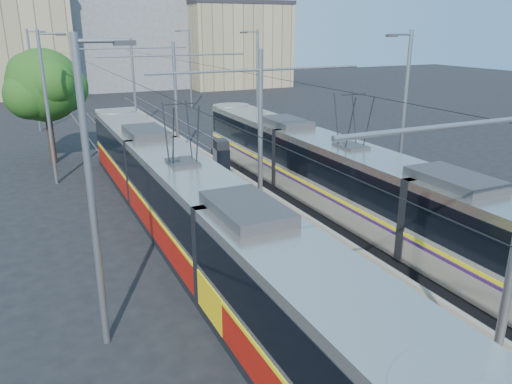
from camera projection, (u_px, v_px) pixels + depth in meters
ground at (377, 314)px, 14.82m from camera, size 160.00×160.00×0.00m
platform at (194, 169)px, 29.36m from camera, size 4.00×50.00×0.30m
tactile_strip_left at (170, 170)px, 28.72m from camera, size 0.70×50.00×0.01m
tactile_strip_right at (217, 164)px, 29.90m from camera, size 0.70×50.00×0.01m
rails at (194, 171)px, 29.40m from camera, size 8.71×70.00×0.03m
tram_left at (185, 204)px, 18.96m from camera, size 2.43×28.71×5.50m
tram_right at (349, 180)px, 21.43m from camera, size 2.43×28.29×5.50m
catenary at (208, 101)px, 25.55m from camera, size 9.20×70.00×7.00m
street_lamps at (171, 92)px, 31.53m from camera, size 15.18×38.22×8.00m
shelter at (221, 162)px, 25.41m from camera, size 0.83×1.18×2.41m
tree at (49, 86)px, 30.16m from camera, size 4.80×4.44×6.97m
building_centre at (125, 30)px, 69.76m from camera, size 18.36×14.28×15.39m
building_right at (234, 44)px, 70.90m from camera, size 14.28×10.20×11.58m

